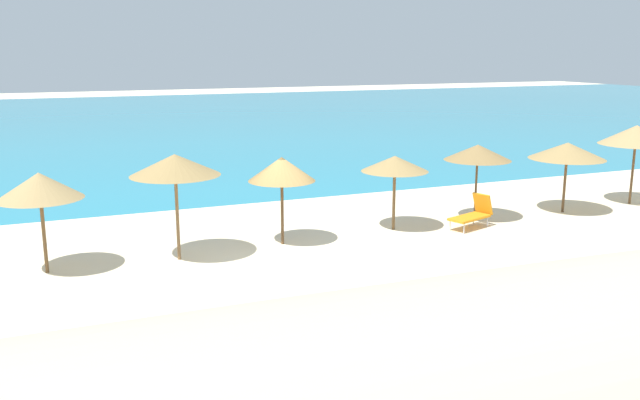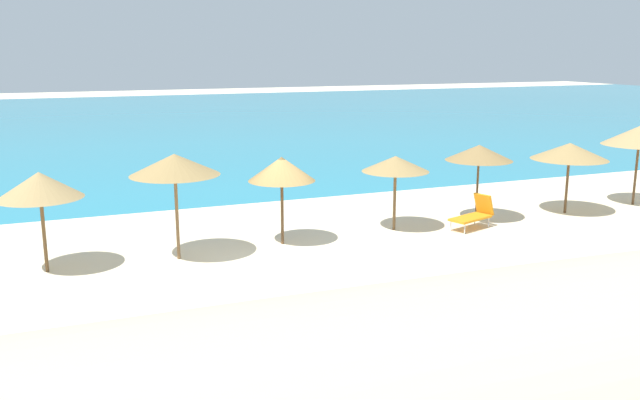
{
  "view_description": "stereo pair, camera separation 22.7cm",
  "coord_description": "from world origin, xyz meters",
  "px_view_note": "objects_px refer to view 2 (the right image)",
  "views": [
    {
      "loc": [
        -5.98,
        -16.88,
        5.57
      ],
      "look_at": [
        1.34,
        0.88,
        1.28
      ],
      "focal_mm": 37.99,
      "sensor_mm": 36.0,
      "label": 1
    },
    {
      "loc": [
        -5.77,
        -16.97,
        5.57
      ],
      "look_at": [
        1.34,
        0.88,
        1.28
      ],
      "focal_mm": 37.99,
      "sensor_mm": 36.0,
      "label": 2
    }
  ],
  "objects_px": {
    "beach_umbrella_4": "(175,165)",
    "lounge_chair_0": "(474,214)",
    "beach_umbrella_3": "(40,185)",
    "beach_umbrella_8": "(570,151)",
    "beach_umbrella_6": "(395,164)",
    "beach_umbrella_7": "(479,153)",
    "beach_umbrella_5": "(282,169)",
    "beach_umbrella_9": "(640,135)"
  },
  "relations": [
    {
      "from": "beach_umbrella_5",
      "to": "beach_umbrella_6",
      "type": "bearing_deg",
      "value": 3.17
    },
    {
      "from": "beach_umbrella_3",
      "to": "lounge_chair_0",
      "type": "distance_m",
      "value": 12.78
    },
    {
      "from": "beach_umbrella_5",
      "to": "beach_umbrella_4",
      "type": "bearing_deg",
      "value": -173.67
    },
    {
      "from": "beach_umbrella_5",
      "to": "lounge_chair_0",
      "type": "xyz_separation_m",
      "value": [
        6.22,
        -0.57,
        -1.76
      ]
    },
    {
      "from": "beach_umbrella_5",
      "to": "beach_umbrella_7",
      "type": "relative_size",
      "value": 1.02
    },
    {
      "from": "beach_umbrella_5",
      "to": "beach_umbrella_9",
      "type": "height_order",
      "value": "beach_umbrella_9"
    },
    {
      "from": "beach_umbrella_5",
      "to": "lounge_chair_0",
      "type": "relative_size",
      "value": 1.54
    },
    {
      "from": "beach_umbrella_3",
      "to": "beach_umbrella_7",
      "type": "distance_m",
      "value": 13.29
    },
    {
      "from": "beach_umbrella_4",
      "to": "beach_umbrella_7",
      "type": "distance_m",
      "value": 9.97
    },
    {
      "from": "beach_umbrella_9",
      "to": "lounge_chair_0",
      "type": "bearing_deg",
      "value": -174.74
    },
    {
      "from": "beach_umbrella_5",
      "to": "beach_umbrella_7",
      "type": "xyz_separation_m",
      "value": [
        6.86,
        0.24,
        0.05
      ]
    },
    {
      "from": "beach_umbrella_6",
      "to": "beach_umbrella_8",
      "type": "xyz_separation_m",
      "value": [
        6.6,
        -0.2,
        0.06
      ]
    },
    {
      "from": "beach_umbrella_3",
      "to": "beach_umbrella_9",
      "type": "relative_size",
      "value": 0.9
    },
    {
      "from": "beach_umbrella_6",
      "to": "beach_umbrella_3",
      "type": "bearing_deg",
      "value": -177.86
    },
    {
      "from": "beach_umbrella_3",
      "to": "beach_umbrella_4",
      "type": "distance_m",
      "value": 3.35
    },
    {
      "from": "lounge_chair_0",
      "to": "beach_umbrella_4",
      "type": "bearing_deg",
      "value": 69.71
    },
    {
      "from": "beach_umbrella_6",
      "to": "beach_umbrella_8",
      "type": "relative_size",
      "value": 0.91
    },
    {
      "from": "beach_umbrella_8",
      "to": "beach_umbrella_5",
      "type": "bearing_deg",
      "value": -179.96
    },
    {
      "from": "beach_umbrella_4",
      "to": "lounge_chair_0",
      "type": "xyz_separation_m",
      "value": [
        9.31,
        -0.23,
        -2.13
      ]
    },
    {
      "from": "beach_umbrella_6",
      "to": "lounge_chair_0",
      "type": "relative_size",
      "value": 1.41
    },
    {
      "from": "beach_umbrella_8",
      "to": "lounge_chair_0",
      "type": "height_order",
      "value": "beach_umbrella_8"
    },
    {
      "from": "beach_umbrella_5",
      "to": "beach_umbrella_3",
      "type": "bearing_deg",
      "value": -178.46
    },
    {
      "from": "beach_umbrella_8",
      "to": "beach_umbrella_9",
      "type": "xyz_separation_m",
      "value": [
        3.21,
        0.1,
        0.38
      ]
    },
    {
      "from": "beach_umbrella_5",
      "to": "beach_umbrella_9",
      "type": "bearing_deg",
      "value": 0.45
    },
    {
      "from": "beach_umbrella_6",
      "to": "beach_umbrella_7",
      "type": "distance_m",
      "value": 3.08
    },
    {
      "from": "beach_umbrella_3",
      "to": "beach_umbrella_4",
      "type": "bearing_deg",
      "value": -2.92
    },
    {
      "from": "lounge_chair_0",
      "to": "beach_umbrella_8",
      "type": "bearing_deg",
      "value": -100.95
    },
    {
      "from": "beach_umbrella_7",
      "to": "beach_umbrella_3",
      "type": "bearing_deg",
      "value": -178.23
    },
    {
      "from": "beach_umbrella_6",
      "to": "beach_umbrella_8",
      "type": "height_order",
      "value": "beach_umbrella_8"
    },
    {
      "from": "beach_umbrella_4",
      "to": "beach_umbrella_8",
      "type": "distance_m",
      "value": 13.48
    },
    {
      "from": "beach_umbrella_4",
      "to": "beach_umbrella_7",
      "type": "relative_size",
      "value": 1.14
    },
    {
      "from": "beach_umbrella_4",
      "to": "beach_umbrella_8",
      "type": "bearing_deg",
      "value": 1.49
    },
    {
      "from": "beach_umbrella_3",
      "to": "beach_umbrella_8",
      "type": "relative_size",
      "value": 1.0
    },
    {
      "from": "beach_umbrella_4",
      "to": "beach_umbrella_5",
      "type": "bearing_deg",
      "value": 6.33
    },
    {
      "from": "beach_umbrella_5",
      "to": "beach_umbrella_7",
      "type": "bearing_deg",
      "value": 1.99
    },
    {
      "from": "beach_umbrella_9",
      "to": "lounge_chair_0",
      "type": "relative_size",
      "value": 1.73
    },
    {
      "from": "beach_umbrella_6",
      "to": "beach_umbrella_7",
      "type": "relative_size",
      "value": 0.93
    },
    {
      "from": "beach_umbrella_3",
      "to": "lounge_chair_0",
      "type": "bearing_deg",
      "value": -1.81
    },
    {
      "from": "beach_umbrella_3",
      "to": "beach_umbrella_5",
      "type": "relative_size",
      "value": 1.01
    },
    {
      "from": "beach_umbrella_9",
      "to": "beach_umbrella_3",
      "type": "bearing_deg",
      "value": -179.2
    },
    {
      "from": "beach_umbrella_7",
      "to": "beach_umbrella_9",
      "type": "xyz_separation_m",
      "value": [
        6.73,
        -0.13,
        0.27
      ]
    },
    {
      "from": "beach_umbrella_6",
      "to": "beach_umbrella_7",
      "type": "xyz_separation_m",
      "value": [
        3.08,
        0.03,
        0.17
      ]
    }
  ]
}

